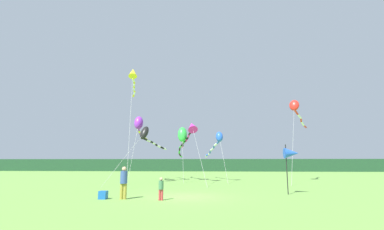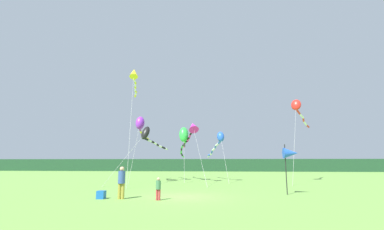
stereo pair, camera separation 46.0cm
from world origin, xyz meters
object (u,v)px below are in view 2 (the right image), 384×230
(person_adult, at_px, (122,181))
(person_child, at_px, (158,187))
(kite_green, at_px, (184,137))
(kite_purple, at_px, (141,125))
(banner_flag_pole, at_px, (290,154))
(kite_red, at_px, (298,109))
(kite_yellow, at_px, (134,76))
(kite_black, at_px, (147,135))
(cooler_box, at_px, (101,195))
(kite_magenta, at_px, (192,129))
(kite_blue, at_px, (218,141))

(person_adult, bearing_deg, person_child, -7.34)
(person_adult, relative_size, kite_green, 0.20)
(kite_purple, bearing_deg, banner_flag_pole, -38.09)
(kite_red, bearing_deg, kite_yellow, -167.83)
(person_adult, relative_size, kite_purple, 0.25)
(kite_black, relative_size, kite_green, 0.89)
(banner_flag_pole, xyz_separation_m, kite_green, (-8.44, 12.03, 2.18))
(kite_black, height_order, kite_red, kite_red)
(kite_yellow, relative_size, kite_green, 1.27)
(cooler_box, bearing_deg, person_child, -5.02)
(kite_red, xyz_separation_m, kite_magenta, (-11.23, -1.90, -2.28))
(kite_black, distance_m, kite_green, 4.54)
(cooler_box, bearing_deg, kite_blue, 66.04)
(kite_yellow, height_order, kite_magenta, kite_yellow)
(banner_flag_pole, bearing_deg, kite_magenta, 127.13)
(person_adult, xyz_separation_m, kite_green, (1.59, 15.04, 3.75))
(kite_green, xyz_separation_m, kite_blue, (3.85, -0.20, -0.46))
(kite_magenta, bearing_deg, kite_purple, 175.21)
(kite_yellow, bearing_deg, kite_purple, 85.39)
(person_adult, relative_size, kite_yellow, 0.15)
(person_child, xyz_separation_m, kite_blue, (3.29, 15.12, 3.61))
(kite_yellow, distance_m, kite_purple, 5.17)
(person_adult, relative_size, kite_red, 0.18)
(kite_black, distance_m, kite_purple, 1.98)
(kite_green, distance_m, kite_magenta, 2.78)
(kite_yellow, xyz_separation_m, kite_magenta, (5.75, 1.77, -5.25))
(kite_red, relative_size, kite_purple, 1.38)
(cooler_box, height_order, kite_black, kite_black)
(kite_blue, bearing_deg, kite_magenta, -140.01)
(kite_yellow, relative_size, kite_purple, 1.62)
(banner_flag_pole, relative_size, kite_green, 0.35)
(person_child, relative_size, kite_yellow, 0.10)
(person_adult, distance_m, banner_flag_pole, 10.60)
(kite_yellow, bearing_deg, kite_red, 12.17)
(person_adult, relative_size, kite_magenta, 0.18)
(kite_blue, distance_m, kite_purple, 8.59)
(banner_flag_pole, bearing_deg, kite_blue, 111.21)
(person_child, relative_size, kite_purple, 0.17)
(kite_blue, distance_m, kite_red, 9.21)
(kite_yellow, bearing_deg, person_child, -65.22)
(cooler_box, relative_size, kite_purple, 0.06)
(person_child, distance_m, kite_blue, 15.89)
(kite_purple, relative_size, kite_magenta, 0.71)
(person_adult, xyz_separation_m, kite_blue, (5.45, 14.84, 3.29))
(banner_flag_pole, bearing_deg, person_adult, -163.31)
(person_child, bearing_deg, kite_black, 107.61)
(kite_yellow, bearing_deg, kite_black, 41.38)
(cooler_box, height_order, kite_blue, kite_blue)
(kite_green, relative_size, kite_blue, 0.96)
(kite_blue, relative_size, kite_purple, 1.33)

